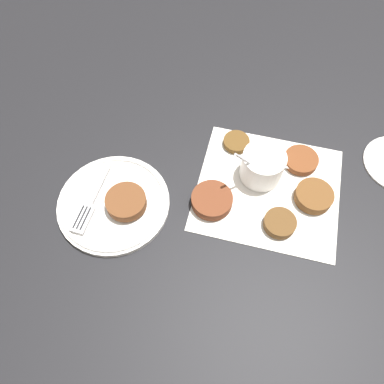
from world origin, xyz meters
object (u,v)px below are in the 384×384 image
Objects in this scene: sauce_bowl at (262,167)px; fritter_on_plate at (126,202)px; serving_plate at (114,203)px; fork at (89,204)px.

sauce_bowl reaches higher than fritter_on_plate.
sauce_bowl is at bearing 37.94° from serving_plate.
serving_plate is (-0.24, -0.19, -0.02)m from sauce_bowl.
fork is (-0.07, -0.03, -0.01)m from fritter_on_plate.
sauce_bowl reaches higher than serving_plate.
fritter_on_plate is at bearing -139.32° from sauce_bowl.
sauce_bowl is 0.28m from fritter_on_plate.
sauce_bowl is at bearing 40.68° from fritter_on_plate.
fork is at bearing -142.53° from sauce_bowl.
sauce_bowl is at bearing 37.47° from fork.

